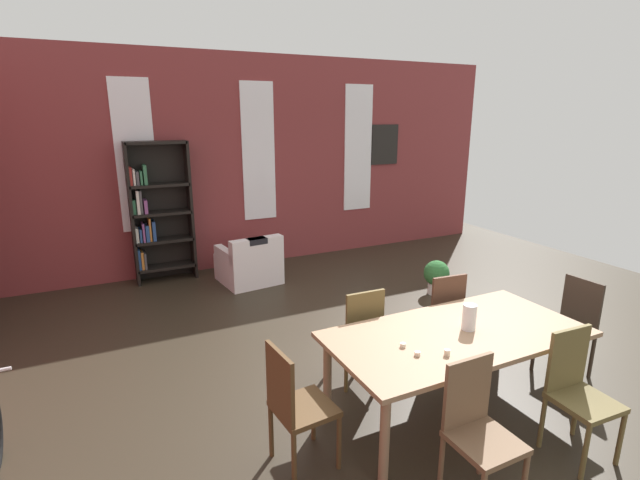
% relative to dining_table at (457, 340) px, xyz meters
% --- Properties ---
extents(ground_plane, '(10.50, 10.50, 0.00)m').
position_rel_dining_table_xyz_m(ground_plane, '(-0.08, 0.67, -0.67)').
color(ground_plane, '#30291D').
extents(back_wall_brick, '(9.04, 0.12, 3.39)m').
position_rel_dining_table_xyz_m(back_wall_brick, '(-0.08, 4.77, 1.02)').
color(back_wall_brick, brown).
rests_on(back_wall_brick, ground).
extents(window_pane_0, '(0.55, 0.02, 2.21)m').
position_rel_dining_table_xyz_m(window_pane_0, '(-1.95, 4.70, 1.19)').
color(window_pane_0, white).
extents(window_pane_1, '(0.55, 0.02, 2.21)m').
position_rel_dining_table_xyz_m(window_pane_1, '(-0.08, 4.70, 1.19)').
color(window_pane_1, white).
extents(window_pane_2, '(0.55, 0.02, 2.21)m').
position_rel_dining_table_xyz_m(window_pane_2, '(1.80, 4.70, 1.19)').
color(window_pane_2, white).
extents(dining_table, '(2.15, 1.05, 0.74)m').
position_rel_dining_table_xyz_m(dining_table, '(0.00, 0.00, 0.00)').
color(dining_table, '#957355').
rests_on(dining_table, ground).
extents(vase_on_table, '(0.11, 0.11, 0.22)m').
position_rel_dining_table_xyz_m(vase_on_table, '(0.12, -0.00, 0.18)').
color(vase_on_table, silver).
rests_on(vase_on_table, dining_table).
extents(tealight_candle_0, '(0.04, 0.04, 0.03)m').
position_rel_dining_table_xyz_m(tealight_candle_0, '(-0.55, -0.01, 0.09)').
color(tealight_candle_0, silver).
rests_on(tealight_candle_0, dining_table).
extents(tealight_candle_1, '(0.04, 0.04, 0.05)m').
position_rel_dining_table_xyz_m(tealight_candle_1, '(-0.33, -0.26, 0.09)').
color(tealight_candle_1, silver).
rests_on(tealight_candle_1, dining_table).
extents(tealight_candle_2, '(0.04, 0.04, 0.03)m').
position_rel_dining_table_xyz_m(tealight_candle_2, '(-0.53, -0.17, 0.09)').
color(tealight_candle_2, silver).
rests_on(tealight_candle_2, dining_table).
extents(dining_chair_far_right, '(0.43, 0.43, 0.95)m').
position_rel_dining_table_xyz_m(dining_chair_far_right, '(0.48, 0.75, -0.16)').
color(dining_chair_far_right, '#503123').
rests_on(dining_chair_far_right, ground).
extents(dining_chair_head_right, '(0.42, 0.42, 0.95)m').
position_rel_dining_table_xyz_m(dining_chair_head_right, '(1.45, 0.00, -0.16)').
color(dining_chair_head_right, '#372C22').
rests_on(dining_chair_head_right, ground).
extents(dining_chair_head_left, '(0.43, 0.43, 0.95)m').
position_rel_dining_table_xyz_m(dining_chair_head_left, '(-1.45, -0.01, -0.16)').
color(dining_chair_head_left, '#50371E').
rests_on(dining_chair_head_left, ground).
extents(dining_chair_near_right, '(0.42, 0.42, 0.95)m').
position_rel_dining_table_xyz_m(dining_chair_near_right, '(0.49, -0.75, -0.16)').
color(dining_chair_near_right, brown).
rests_on(dining_chair_near_right, ground).
extents(dining_chair_far_left, '(0.41, 0.41, 0.95)m').
position_rel_dining_table_xyz_m(dining_chair_far_left, '(-0.49, 0.75, -0.16)').
color(dining_chair_far_left, brown).
rests_on(dining_chair_far_left, ground).
extents(dining_chair_near_left, '(0.40, 0.40, 0.95)m').
position_rel_dining_table_xyz_m(dining_chair_near_left, '(-0.48, -0.75, -0.16)').
color(dining_chair_near_left, brown).
rests_on(dining_chair_near_left, ground).
extents(bookshelf_tall, '(0.88, 0.32, 2.09)m').
position_rel_dining_table_xyz_m(bookshelf_tall, '(-1.75, 4.52, 0.38)').
color(bookshelf_tall, black).
rests_on(bookshelf_tall, ground).
extents(armchair_white, '(0.89, 0.89, 0.75)m').
position_rel_dining_table_xyz_m(armchair_white, '(-0.57, 3.81, -0.40)').
color(armchair_white, white).
rests_on(armchair_white, ground).
extents(potted_plant_by_shelf, '(0.36, 0.36, 0.49)m').
position_rel_dining_table_xyz_m(potted_plant_by_shelf, '(1.65, 2.21, -0.40)').
color(potted_plant_by_shelf, silver).
rests_on(potted_plant_by_shelf, ground).
extents(framed_picture, '(0.56, 0.03, 0.72)m').
position_rel_dining_table_xyz_m(framed_picture, '(2.36, 4.69, 1.25)').
color(framed_picture, black).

